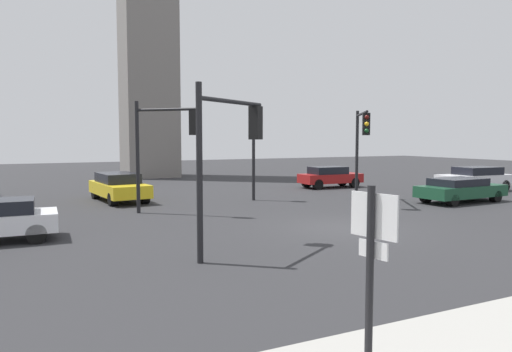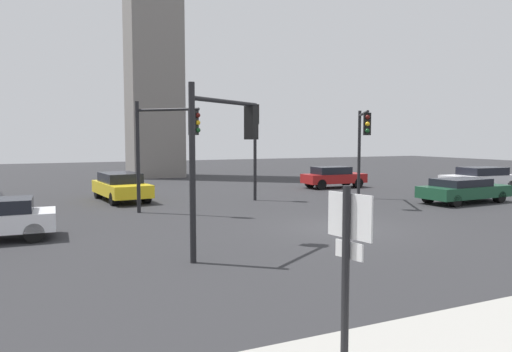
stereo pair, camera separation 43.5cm
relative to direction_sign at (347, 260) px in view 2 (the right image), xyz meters
name	(u,v)px [view 2 (the right image)]	position (x,y,z in m)	size (l,w,h in m)	color
ground_plane	(339,228)	(6.21, 9.09, -1.67)	(104.50, 104.50, 0.00)	#2D2D30
direction_sign	(347,260)	(0.00, 0.00, 0.00)	(0.20, 0.70, 2.46)	black
traffic_light_0	(363,135)	(10.98, 14.02, 1.66)	(2.23, 3.45, 4.63)	black
traffic_light_2	(255,134)	(6.71, 17.27, 1.76)	(0.32, 0.46, 4.90)	black
traffic_light_3	(166,136)	(1.46, 14.73, 1.62)	(2.23, 2.14, 4.75)	black
traffic_light_4	(226,139)	(1.34, 7.59, 1.52)	(2.70, 1.88, 4.60)	black
car_0	(121,186)	(0.43, 20.05, -0.92)	(2.41, 4.83, 1.42)	yellow
car_1	(333,177)	(13.87, 20.79, -0.95)	(4.08, 1.79, 1.36)	maroon
car_2	(480,179)	(20.56, 15.23, -0.89)	(4.64, 2.14, 1.46)	silver
car_5	(463,190)	(15.62, 12.06, -1.01)	(4.76, 2.14, 1.21)	#19472D
skyline_tower	(153,25)	(5.55, 34.61, 10.67)	(4.13, 4.13, 24.69)	gray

